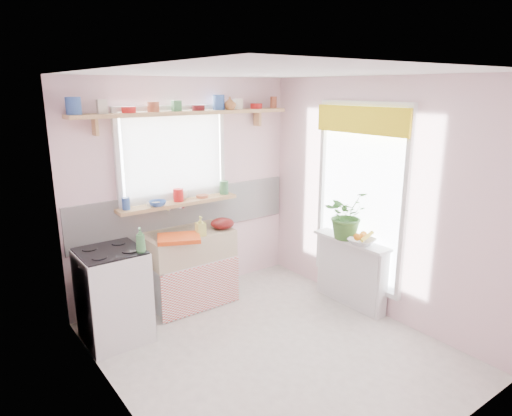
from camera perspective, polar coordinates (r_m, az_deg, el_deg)
room at (r=5.00m, az=1.84°, el=3.15°), size 3.20×3.20×3.20m
sink_unit at (r=5.20m, az=-8.35°, el=-7.37°), size 0.95×0.65×1.11m
cooker at (r=4.64m, az=-17.40°, el=-10.35°), size 0.58×0.58×0.93m
radiator_ledge at (r=5.26m, az=11.80°, el=-7.70°), size 0.22×0.95×0.78m
windowsill at (r=5.14m, az=-9.63°, el=0.62°), size 1.40×0.22×0.04m
pine_shelf at (r=5.06m, az=-8.53°, el=11.68°), size 2.52×0.24×0.04m
shelf_crockery at (r=5.04m, az=-8.80°, el=12.52°), size 2.47×0.11×0.12m
sill_crockery at (r=5.12m, az=-9.67°, el=1.45°), size 1.35×0.11×0.12m
dish_tray at (r=4.80m, az=-9.63°, el=-3.75°), size 0.53×0.48×0.04m
colander at (r=5.12m, az=-4.22°, el=-1.93°), size 0.29×0.29×0.12m
jade_plant at (r=5.06m, az=11.20°, el=-0.80°), size 0.56×0.51×0.54m
fruit_bowl at (r=4.95m, az=13.07°, el=-4.12°), size 0.33×0.33×0.07m
herb_pot at (r=5.21m, az=11.06°, el=-2.14°), size 0.14×0.11×0.22m
soap_bottle_sink at (r=4.89m, az=-6.94°, el=-2.25°), size 0.11×0.11×0.21m
sill_cup at (r=5.21m, az=-9.19°, el=1.63°), size 0.14×0.14×0.10m
sill_bowl at (r=4.96m, az=-12.19°, el=0.55°), size 0.24×0.24×0.06m
shelf_vase at (r=5.26m, az=-3.29°, el=12.94°), size 0.16×0.16×0.14m
cooker_bottle at (r=4.31m, az=-14.24°, el=-3.90°), size 0.12×0.12×0.23m
fruit at (r=4.94m, az=13.10°, el=-3.44°), size 0.20×0.14×0.10m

